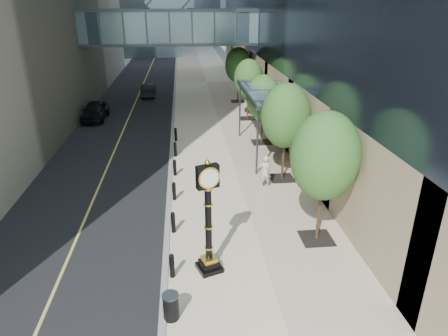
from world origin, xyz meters
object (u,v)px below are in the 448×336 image
at_px(street_clock, 208,225).
at_px(car_far, 148,90).
at_px(pedestrian, 265,172).
at_px(car_near, 95,111).
at_px(trash_bin, 171,307).

relative_size(street_clock, car_far, 1.11).
height_order(pedestrian, car_near, pedestrian).
height_order(trash_bin, pedestrian, pedestrian).
bearing_deg(car_near, street_clock, -68.21).
height_order(car_near, car_far, car_near).
relative_size(pedestrian, car_far, 0.45).
distance_m(trash_bin, pedestrian, 10.87).
bearing_deg(street_clock, car_near, 91.24).
relative_size(street_clock, trash_bin, 5.13).
bearing_deg(car_far, car_near, 64.75).
bearing_deg(trash_bin, street_clock, 59.87).
height_order(trash_bin, car_near, car_near).
xyz_separation_m(trash_bin, car_near, (-7.11, 24.81, 0.31)).
bearing_deg(trash_bin, car_far, 95.24).
bearing_deg(street_clock, car_far, 78.58).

